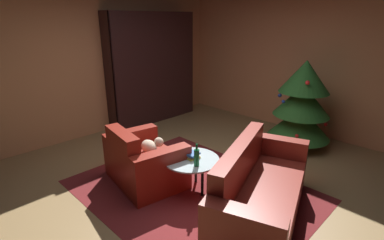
# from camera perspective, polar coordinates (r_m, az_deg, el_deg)

# --- Properties ---
(ground_plane) EXTENTS (7.03, 7.03, 0.00)m
(ground_plane) POSITION_cam_1_polar(r_m,az_deg,el_deg) (4.04, -0.07, -12.27)
(ground_plane) COLOR #94754A
(wall_back) EXTENTS (5.39, 0.06, 2.74)m
(wall_back) POSITION_cam_1_polar(r_m,az_deg,el_deg) (5.97, 20.77, 10.84)
(wall_back) COLOR tan
(wall_back) RESTS_ON ground
(wall_left) EXTENTS (0.06, 5.98, 2.74)m
(wall_left) POSITION_cam_1_polar(r_m,az_deg,el_deg) (5.70, -19.77, 10.61)
(wall_left) COLOR tan
(wall_left) RESTS_ON ground
(area_rug) EXTENTS (2.93, 2.27, 0.01)m
(area_rug) POSITION_cam_1_polar(r_m,az_deg,el_deg) (3.89, 0.03, -13.57)
(area_rug) COLOR maroon
(area_rug) RESTS_ON ground
(bookshelf_unit) EXTENTS (0.33, 2.04, 2.25)m
(bookshelf_unit) POSITION_cam_1_polar(r_m,az_deg,el_deg) (6.30, -6.56, 9.71)
(bookshelf_unit) COLOR black
(bookshelf_unit) RESTS_ON ground
(armchair_red) EXTENTS (1.16, 0.94, 0.79)m
(armchair_red) POSITION_cam_1_polar(r_m,az_deg,el_deg) (4.01, -9.42, -8.16)
(armchair_red) COLOR maroon
(armchair_red) RESTS_ON ground
(couch_red) EXTENTS (1.28, 1.97, 0.86)m
(couch_red) POSITION_cam_1_polar(r_m,az_deg,el_deg) (3.36, 12.98, -13.98)
(couch_red) COLOR maroon
(couch_red) RESTS_ON ground
(coffee_table) EXTENTS (0.71, 0.71, 0.44)m
(coffee_table) POSITION_cam_1_polar(r_m,az_deg,el_deg) (3.72, -0.12, -8.15)
(coffee_table) COLOR black
(coffee_table) RESTS_ON ground
(book_stack_on_table) EXTENTS (0.22, 0.19, 0.07)m
(book_stack_on_table) POSITION_cam_1_polar(r_m,az_deg,el_deg) (3.73, -0.25, -6.75)
(book_stack_on_table) COLOR gold
(book_stack_on_table) RESTS_ON coffee_table
(bottle_on_table) EXTENTS (0.06, 0.06, 0.29)m
(bottle_on_table) POSITION_cam_1_polar(r_m,az_deg,el_deg) (3.49, 0.91, -7.28)
(bottle_on_table) COLOR #115C2E
(bottle_on_table) RESTS_ON coffee_table
(decorated_tree) EXTENTS (1.03, 1.03, 1.49)m
(decorated_tree) POSITION_cam_1_polar(r_m,az_deg,el_deg) (5.22, 20.64, 3.04)
(decorated_tree) COLOR brown
(decorated_tree) RESTS_ON ground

